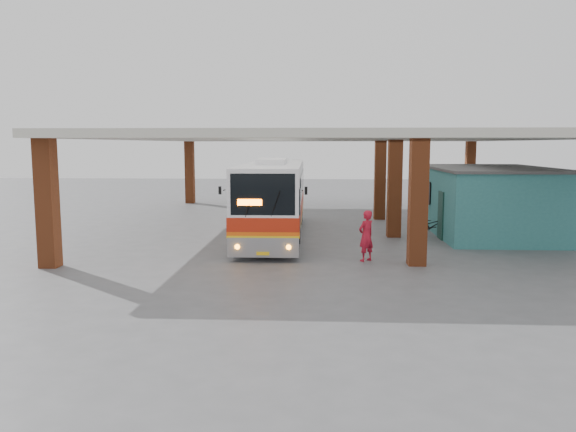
{
  "coord_description": "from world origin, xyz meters",
  "views": [
    {
      "loc": [
        -0.4,
        -22.26,
        4.16
      ],
      "look_at": [
        -1.61,
        0.0,
        1.29
      ],
      "focal_mm": 35.0,
      "sensor_mm": 36.0,
      "label": 1
    }
  ],
  "objects_px": {
    "pedestrian": "(366,236)",
    "red_chair": "(417,216)",
    "motorcycle": "(432,225)",
    "coach_bus": "(274,197)"
  },
  "relations": [
    {
      "from": "pedestrian",
      "to": "red_chair",
      "type": "bearing_deg",
      "value": -150.99
    },
    {
      "from": "motorcycle",
      "to": "red_chair",
      "type": "distance_m",
      "value": 4.47
    },
    {
      "from": "coach_bus",
      "to": "motorcycle",
      "type": "relative_size",
      "value": 5.94
    },
    {
      "from": "coach_bus",
      "to": "red_chair",
      "type": "xyz_separation_m",
      "value": [
        7.24,
        4.4,
        -1.35
      ]
    },
    {
      "from": "coach_bus",
      "to": "red_chair",
      "type": "height_order",
      "value": "coach_bus"
    },
    {
      "from": "coach_bus",
      "to": "motorcycle",
      "type": "distance_m",
      "value": 7.22
    },
    {
      "from": "motorcycle",
      "to": "red_chair",
      "type": "relative_size",
      "value": 2.33
    },
    {
      "from": "motorcycle",
      "to": "pedestrian",
      "type": "distance_m",
      "value": 6.33
    },
    {
      "from": "coach_bus",
      "to": "motorcycle",
      "type": "height_order",
      "value": "coach_bus"
    },
    {
      "from": "pedestrian",
      "to": "red_chair",
      "type": "height_order",
      "value": "pedestrian"
    }
  ]
}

